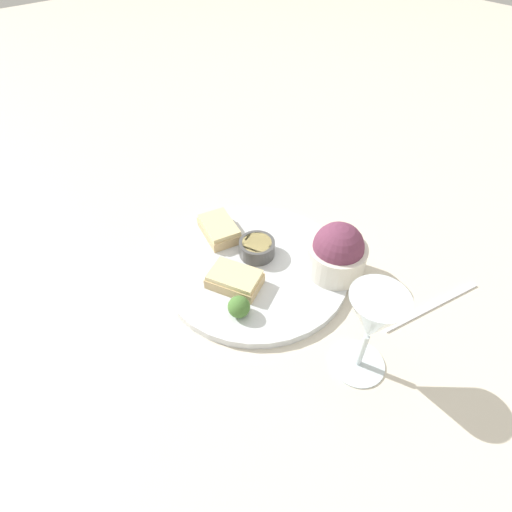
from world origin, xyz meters
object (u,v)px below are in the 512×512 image
(cheese_toast_far, at_px, (217,230))
(fork, at_px, (433,306))
(wine_glass, at_px, (372,322))
(sauce_ramekin, at_px, (257,247))
(cheese_toast_near, at_px, (235,279))
(salad_bowl, at_px, (337,252))

(cheese_toast_far, relative_size, fork, 0.50)
(wine_glass, bearing_deg, sauce_ramekin, -6.44)
(cheese_toast_near, height_order, fork, cheese_toast_near)
(salad_bowl, relative_size, fork, 0.51)
(sauce_ramekin, relative_size, cheese_toast_far, 0.65)
(cheese_toast_far, bearing_deg, fork, -154.70)
(cheese_toast_far, xyz_separation_m, wine_glass, (-0.32, 0.01, 0.07))
(sauce_ramekin, relative_size, cheese_toast_near, 0.63)
(sauce_ramekin, height_order, wine_glass, wine_glass)
(salad_bowl, relative_size, sauce_ramekin, 1.56)
(sauce_ramekin, height_order, fork, sauce_ramekin)
(sauce_ramekin, bearing_deg, cheese_toast_far, 14.84)
(fork, bearing_deg, cheese_toast_far, 25.30)
(sauce_ramekin, bearing_deg, cheese_toast_near, 112.23)
(cheese_toast_near, relative_size, cheese_toast_far, 1.04)
(sauce_ramekin, bearing_deg, wine_glass, 173.56)
(sauce_ramekin, distance_m, wine_glass, 0.25)
(cheese_toast_far, distance_m, fork, 0.37)
(sauce_ramekin, xyz_separation_m, wine_glass, (-0.24, 0.03, 0.07))
(salad_bowl, relative_size, cheese_toast_near, 0.98)
(sauce_ramekin, relative_size, fork, 0.32)
(salad_bowl, xyz_separation_m, cheese_toast_far, (0.19, 0.09, -0.03))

